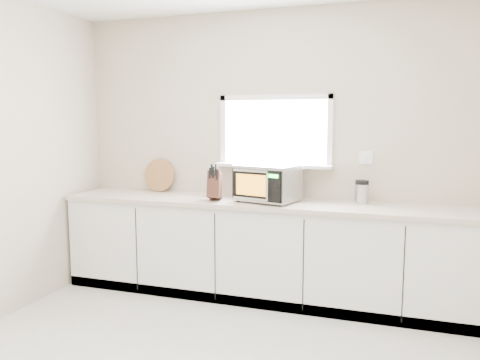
% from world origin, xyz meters
% --- Properties ---
extents(back_wall, '(4.00, 0.17, 2.70)m').
position_xyz_m(back_wall, '(0.00, 2.00, 1.36)').
color(back_wall, '#B2A68E').
rests_on(back_wall, ground).
extents(cabinets, '(3.92, 0.60, 0.88)m').
position_xyz_m(cabinets, '(0.00, 1.70, 0.44)').
color(cabinets, silver).
rests_on(cabinets, ground).
extents(countertop, '(3.92, 0.64, 0.04)m').
position_xyz_m(countertop, '(0.00, 1.69, 0.90)').
color(countertop, beige).
rests_on(countertop, cabinets).
extents(microwave, '(0.60, 0.52, 0.34)m').
position_xyz_m(microwave, '(0.01, 1.68, 1.10)').
color(microwave, black).
rests_on(microwave, countertop).
extents(knife_block, '(0.15, 0.25, 0.34)m').
position_xyz_m(knife_block, '(-0.47, 1.59, 1.07)').
color(knife_block, '#3F2116').
rests_on(knife_block, countertop).
extents(cutting_board, '(0.34, 0.08, 0.34)m').
position_xyz_m(cutting_board, '(-1.23, 1.94, 1.09)').
color(cutting_board, '#96593A').
rests_on(cutting_board, countertop).
extents(coffee_grinder, '(0.15, 0.15, 0.21)m').
position_xyz_m(coffee_grinder, '(0.83, 1.85, 1.02)').
color(coffee_grinder, '#ABAEB3').
rests_on(coffee_grinder, countertop).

